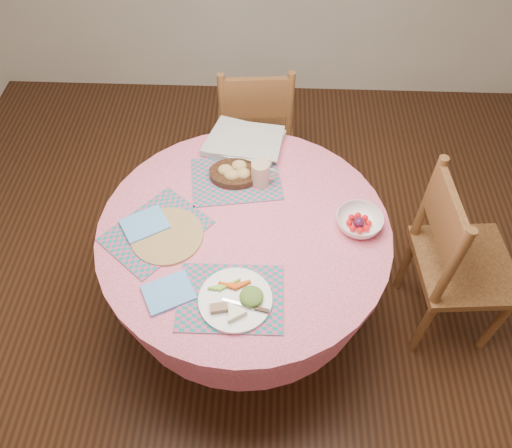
# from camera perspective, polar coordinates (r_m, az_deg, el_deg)

# --- Properties ---
(ground) EXTENTS (4.00, 4.00, 0.00)m
(ground) POSITION_cam_1_polar(r_m,az_deg,el_deg) (2.72, -1.07, -10.24)
(ground) COLOR #331C0F
(ground) RESTS_ON ground
(room_envelope) EXTENTS (4.01, 4.01, 2.71)m
(room_envelope) POSITION_cam_1_polar(r_m,az_deg,el_deg) (1.46, -2.14, 23.57)
(room_envelope) COLOR silver
(room_envelope) RESTS_ON ground
(dining_table) EXTENTS (1.24, 1.24, 0.75)m
(dining_table) POSITION_cam_1_polar(r_m,az_deg,el_deg) (2.25, -1.28, -3.52)
(dining_table) COLOR pink
(dining_table) RESTS_ON ground
(chair_right) EXTENTS (0.47, 0.49, 0.98)m
(chair_right) POSITION_cam_1_polar(r_m,az_deg,el_deg) (2.46, 21.83, -3.85)
(chair_right) COLOR brown
(chair_right) RESTS_ON ground
(chair_back) EXTENTS (0.46, 0.45, 0.94)m
(chair_back) POSITION_cam_1_polar(r_m,az_deg,el_deg) (2.95, -0.08, 11.13)
(chair_back) COLOR brown
(chair_back) RESTS_ON ground
(placemat_front) EXTENTS (0.40, 0.30, 0.01)m
(placemat_front) POSITION_cam_1_polar(r_m,az_deg,el_deg) (1.90, -2.90, -8.40)
(placemat_front) COLOR #157877
(placemat_front) RESTS_ON dining_table
(placemat_left) EXTENTS (0.49, 0.50, 0.01)m
(placemat_left) POSITION_cam_1_polar(r_m,az_deg,el_deg) (2.12, -11.33, -0.78)
(placemat_left) COLOR #157877
(placemat_left) RESTS_ON dining_table
(placemat_back) EXTENTS (0.44, 0.36, 0.01)m
(placemat_back) POSITION_cam_1_polar(r_m,az_deg,el_deg) (2.28, -2.30, 5.17)
(placemat_back) COLOR #157877
(placemat_back) RESTS_ON dining_table
(wicker_trivet) EXTENTS (0.30, 0.30, 0.01)m
(wicker_trivet) POSITION_cam_1_polar(r_m,az_deg,el_deg) (2.09, -10.12, -1.33)
(wicker_trivet) COLOR olive
(wicker_trivet) RESTS_ON dining_table
(napkin_near) EXTENTS (0.22, 0.21, 0.01)m
(napkin_near) POSITION_cam_1_polar(r_m,az_deg,el_deg) (1.94, -9.97, -7.74)
(napkin_near) COLOR #5D9FEF
(napkin_near) RESTS_ON dining_table
(napkin_far) EXTENTS (0.23, 0.21, 0.01)m
(napkin_far) POSITION_cam_1_polar(r_m,az_deg,el_deg) (2.14, -12.61, -0.03)
(napkin_far) COLOR #5D9FEF
(napkin_far) RESTS_ON placemat_left
(dinner_plate) EXTENTS (0.28, 0.28, 0.05)m
(dinner_plate) POSITION_cam_1_polar(r_m,az_deg,el_deg) (1.88, -2.19, -8.66)
(dinner_plate) COLOR white
(dinner_plate) RESTS_ON placemat_front
(bread_bowl) EXTENTS (0.23, 0.23, 0.08)m
(bread_bowl) POSITION_cam_1_polar(r_m,az_deg,el_deg) (2.26, -2.46, 5.91)
(bread_bowl) COLOR black
(bread_bowl) RESTS_ON placemat_back
(latte_mug) EXTENTS (0.12, 0.08, 0.12)m
(latte_mug) POSITION_cam_1_polar(r_m,az_deg,el_deg) (2.21, 0.57, 5.77)
(latte_mug) COLOR tan
(latte_mug) RESTS_ON placemat_back
(fruit_bowl) EXTENTS (0.22, 0.22, 0.06)m
(fruit_bowl) POSITION_cam_1_polar(r_m,az_deg,el_deg) (2.12, 11.71, 0.24)
(fruit_bowl) COLOR white
(fruit_bowl) RESTS_ON dining_table
(newspaper_stack) EXTENTS (0.40, 0.36, 0.04)m
(newspaper_stack) POSITION_cam_1_polar(r_m,az_deg,el_deg) (2.42, -1.33, 9.31)
(newspaper_stack) COLOR silver
(newspaper_stack) RESTS_ON dining_table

